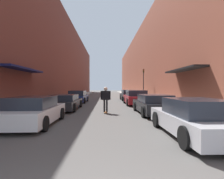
{
  "coord_description": "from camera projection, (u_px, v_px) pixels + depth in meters",
  "views": [
    {
      "loc": [
        0.11,
        -1.04,
        1.67
      ],
      "look_at": [
        0.58,
        12.95,
        1.49
      ],
      "focal_mm": 28.0,
      "sensor_mm": 36.0,
      "label": 1
    }
  ],
  "objects": [
    {
      "name": "building_row_left",
      "position": [
        62.0,
        61.0,
        32.04
      ],
      "size": [
        4.9,
        62.73,
        13.09
      ],
      "color": "brown",
      "rests_on": "ground"
    },
    {
      "name": "parked_car_right_1",
      "position": [
        154.0,
        104.0,
        10.98
      ],
      "size": [
        2.07,
        4.49,
        1.21
      ],
      "color": "black",
      "rests_on": "ground"
    },
    {
      "name": "traffic_light",
      "position": [
        143.0,
        81.0,
        22.44
      ],
      "size": [
        0.16,
        0.22,
        3.9
      ],
      "color": "#2D2D2D",
      "rests_on": "curb_strip_right"
    },
    {
      "name": "parked_car_left_1",
      "position": [
        65.0,
        102.0,
        13.07
      ],
      "size": [
        2.01,
        4.79,
        1.14
      ],
      "color": "#232326",
      "rests_on": "ground"
    },
    {
      "name": "curb_strip_left",
      "position": [
        78.0,
        96.0,
        32.23
      ],
      "size": [
        1.8,
        62.73,
        0.12
      ],
      "color": "#A3A099",
      "rests_on": "ground"
    },
    {
      "name": "building_row_right",
      "position": [
        148.0,
        64.0,
        32.58
      ],
      "size": [
        4.9,
        62.73,
        12.07
      ],
      "color": "brown",
      "rests_on": "ground"
    },
    {
      "name": "parked_car_right_0",
      "position": [
        194.0,
        118.0,
        5.97
      ],
      "size": [
        1.94,
        4.31,
        1.28
      ],
      "color": "#B7B7BC",
      "rests_on": "ground"
    },
    {
      "name": "curb_strip_right",
      "position": [
        132.0,
        96.0,
        32.56
      ],
      "size": [
        1.8,
        62.73,
        0.12
      ],
      "color": "#A3A099",
      "rests_on": "ground"
    },
    {
      "name": "parked_car_right_2",
      "position": [
        136.0,
        98.0,
        16.83
      ],
      "size": [
        2.08,
        4.57,
        1.39
      ],
      "color": "maroon",
      "rests_on": "ground"
    },
    {
      "name": "parked_car_left_0",
      "position": [
        34.0,
        111.0,
        7.74
      ],
      "size": [
        1.93,
        4.06,
        1.26
      ],
      "color": "silver",
      "rests_on": "ground"
    },
    {
      "name": "parked_car_left_2",
      "position": [
        78.0,
        97.0,
        19.11
      ],
      "size": [
        1.91,
        4.63,
        1.31
      ],
      "color": "navy",
      "rests_on": "ground"
    },
    {
      "name": "parked_car_right_3",
      "position": [
        129.0,
        95.0,
        22.37
      ],
      "size": [
        2.07,
        4.66,
        1.35
      ],
      "color": "black",
      "rests_on": "ground"
    },
    {
      "name": "skateboarder",
      "position": [
        106.0,
        97.0,
        11.29
      ],
      "size": [
        0.65,
        0.78,
        1.7
      ],
      "color": "brown",
      "rests_on": "ground"
    },
    {
      "name": "ground",
      "position": [
        105.0,
        98.0,
        26.13
      ],
      "size": [
        138.0,
        138.0,
        0.0
      ],
      "primitive_type": "plane",
      "color": "#4C4947"
    }
  ]
}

